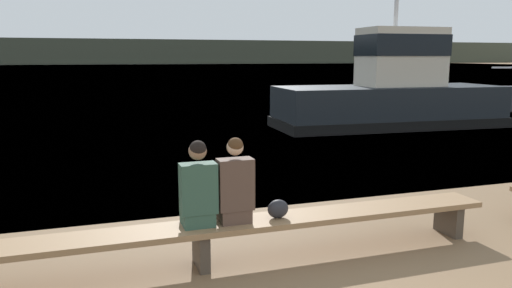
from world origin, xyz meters
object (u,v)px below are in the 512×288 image
person_left (198,189)px  person_right (235,186)px  bench_main (201,233)px  tugboat_red (392,96)px  shopping_bag (278,209)px

person_left → person_right: 0.43m
bench_main → person_right: bearing=-0.3°
tugboat_red → person_right: bearing=141.6°
person_left → shopping_bag: bearing=-0.6°
person_right → shopping_bag: size_ratio=3.89×
bench_main → person_right: person_right is taller
person_left → shopping_bag: person_left is taller
person_left → person_right: person_right is taller
shopping_bag → tugboat_red: (7.76, 9.40, 0.45)m
person_right → shopping_bag: bearing=-1.1°
bench_main → person_left: bearing=-172.9°
tugboat_red → shopping_bag: bearing=143.5°
person_left → shopping_bag: (0.96, -0.01, -0.32)m
person_right → shopping_bag: person_right is taller
person_left → tugboat_red: bearing=47.1°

